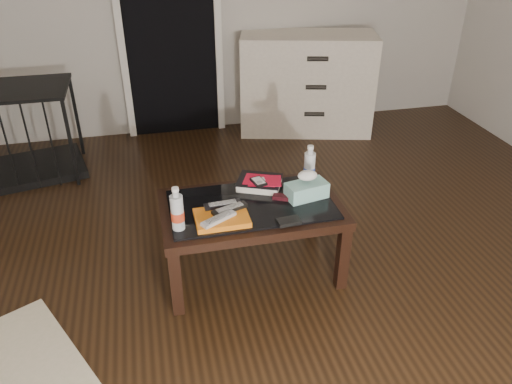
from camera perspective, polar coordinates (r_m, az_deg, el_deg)
ground at (r=2.87m, az=4.05°, el=-11.55°), size 5.00×5.00×0.00m
doorway at (r=4.59m, az=-9.93°, el=18.78°), size 0.90×0.08×2.07m
coffee_table at (r=2.80m, az=-0.54°, el=-2.45°), size 1.00×0.60×0.46m
dresser at (r=4.74m, az=5.78°, el=12.22°), size 1.29×0.78×0.90m
pet_crate at (r=4.36m, az=-25.41°, el=4.60°), size 1.01×0.78×0.71m
magazines at (r=2.62m, az=-3.94°, el=-2.97°), size 0.28×0.21×0.03m
remote_silver at (r=2.57m, az=-4.30°, el=-3.04°), size 0.20×0.14×0.02m
remote_black_front at (r=2.64m, az=-3.02°, el=-1.90°), size 0.21×0.11×0.02m
remote_black_back at (r=2.68m, az=-3.83°, el=-1.41°), size 0.20×0.06×0.02m
textbook at (r=2.92m, az=0.40°, el=1.05°), size 0.31×0.28×0.05m
dvd_mailers at (r=2.90m, az=0.52°, el=1.42°), size 0.23×0.20×0.01m
ipod at (r=2.85m, az=0.29°, el=1.21°), size 0.09×0.12×0.02m
flip_phone at (r=2.80m, az=2.87°, el=-0.58°), size 0.10×0.08×0.02m
wallet at (r=2.60m, az=3.76°, el=-3.36°), size 0.13×0.08×0.02m
water_bottle_left at (r=2.53m, az=-9.02°, el=-1.87°), size 0.07×0.07×0.24m
water_bottle_right at (r=2.93m, az=6.15°, el=3.16°), size 0.07×0.07×0.24m
tissue_box at (r=2.81m, az=5.80°, el=0.20°), size 0.25×0.16×0.09m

